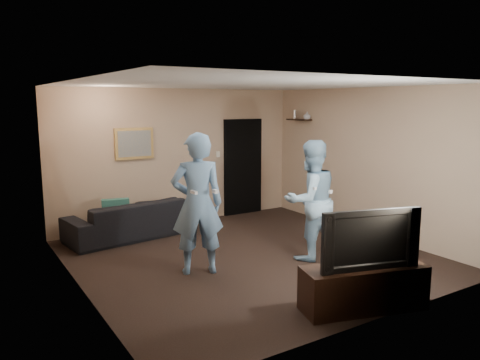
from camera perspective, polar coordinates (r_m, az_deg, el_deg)
ground at (r=7.28m, az=1.17°, el=-9.31°), size 5.00×5.00×0.00m
ceiling at (r=6.90m, az=1.24°, el=11.61°), size 5.00×5.00×0.04m
wall_back at (r=9.14m, az=-7.44°, el=2.83°), size 5.00×0.04×2.60m
wall_front at (r=5.10m, az=16.83°, el=-2.72°), size 5.00×0.04×2.60m
wall_left at (r=5.99m, az=-19.21°, el=-1.08°), size 0.04×5.00×2.60m
wall_right at (r=8.59m, az=15.30°, el=2.15°), size 0.04×5.00×2.60m
sofa at (r=8.43m, az=-13.12°, el=-4.63°), size 2.32×1.16×0.65m
throw_pillow at (r=8.32m, az=-14.90°, el=-3.80°), size 0.48×0.24×0.45m
painting_frame at (r=8.76m, az=-12.78°, el=4.36°), size 0.72×0.05×0.57m
painting_canvas at (r=8.73m, az=-12.72°, el=4.35°), size 0.62×0.01×0.47m
doorway at (r=9.84m, az=0.36°, el=1.62°), size 0.90×0.06×2.00m
light_switch at (r=9.51m, az=-2.71°, el=3.15°), size 0.08×0.02×0.12m
wall_shelf at (r=9.77m, az=7.20°, el=7.31°), size 0.20×0.60×0.03m
shelf_vase at (r=9.57m, az=8.18°, el=7.79°), size 0.16×0.16×0.15m
shelf_figurine at (r=9.88m, az=6.68°, el=7.96°), size 0.06×0.06×0.18m
tv_console at (r=5.65m, az=14.82°, el=-12.60°), size 1.51×0.85×0.51m
television at (r=5.45m, az=15.09°, el=-6.76°), size 1.18×0.48×0.68m
wii_player_left at (r=6.40m, az=-5.22°, el=-2.91°), size 0.83×0.68×1.95m
wii_player_right at (r=7.05m, az=8.60°, el=-2.44°), size 0.92×0.74×1.80m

